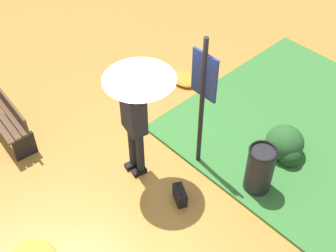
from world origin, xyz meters
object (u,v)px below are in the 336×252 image
(handbag, at_px, (180,195))
(trash_bin, at_px, (260,170))
(person_with_umbrella, at_px, (137,94))
(info_sign_post, at_px, (203,91))
(park_bench, at_px, (4,116))

(handbag, distance_m, trash_bin, 1.20)
(person_with_umbrella, distance_m, info_sign_post, 0.92)
(info_sign_post, relative_size, park_bench, 1.64)
(person_with_umbrella, relative_size, handbag, 5.53)
(person_with_umbrella, height_order, trash_bin, person_with_umbrella)
(handbag, bearing_deg, trash_bin, 57.85)
(trash_bin, bearing_deg, park_bench, -149.28)
(info_sign_post, height_order, park_bench, info_sign_post)
(person_with_umbrella, xyz_separation_m, trash_bin, (1.43, 1.03, -1.13))
(info_sign_post, bearing_deg, trash_bin, 13.72)
(handbag, distance_m, park_bench, 3.16)
(info_sign_post, xyz_separation_m, handbag, (0.35, -0.75, -1.32))
(person_with_umbrella, bearing_deg, handbag, 3.13)
(info_sign_post, bearing_deg, handbag, -65.08)
(handbag, xyz_separation_m, park_bench, (-2.94, -1.13, 0.28))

